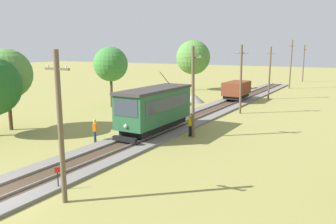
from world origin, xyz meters
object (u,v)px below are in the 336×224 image
(trackside_signal_marker, at_px, (58,177))
(utility_pole_foreground, at_px, (60,127))
(tree_left_far, at_px, (193,57))
(red_tram, at_px, (155,108))
(utility_pole_horizon, at_px, (303,63))
(utility_pole_near_tram, at_px, (193,92))
(second_worker, at_px, (191,124))
(tree_right_far, at_px, (111,64))
(utility_pole_distant, at_px, (291,64))
(gravel_pile, at_px, (194,98))
(tree_right_near, at_px, (7,74))
(utility_pole_mid, at_px, (241,79))
(track_worker, at_px, (95,129))
(freight_car, at_px, (237,90))
(utility_pole_far, at_px, (270,73))

(trackside_signal_marker, bearing_deg, utility_pole_foreground, -33.77)
(tree_left_far, bearing_deg, red_tram, -70.20)
(utility_pole_horizon, bearing_deg, utility_pole_near_tram, -90.00)
(utility_pole_foreground, distance_m, utility_pole_horizon, 67.29)
(red_tram, bearing_deg, trackside_signal_marker, -81.41)
(red_tram, relative_size, utility_pole_horizon, 1.11)
(second_worker, relative_size, tree_left_far, 0.21)
(tree_right_far, bearing_deg, utility_pole_foreground, -56.12)
(utility_pole_distant, relative_size, gravel_pile, 2.98)
(tree_right_near, bearing_deg, utility_pole_foreground, -29.07)
(utility_pole_mid, relative_size, track_worker, 4.14)
(utility_pole_distant, bearing_deg, tree_right_near, -108.37)
(utility_pole_foreground, xyz_separation_m, track_worker, (-5.82, 8.77, -2.60))
(freight_car, relative_size, second_worker, 2.91)
(utility_pole_far, bearing_deg, tree_left_far, 161.64)
(tree_left_far, bearing_deg, tree_right_far, -92.85)
(utility_pole_mid, relative_size, tree_left_far, 0.88)
(utility_pole_far, bearing_deg, utility_pole_foreground, -90.00)
(red_tram, xyz_separation_m, tree_left_far, (-10.64, 29.57, 3.30))
(freight_car, xyz_separation_m, trackside_signal_marker, (1.86, -33.01, -0.89))
(utility_pole_far, relative_size, tree_left_far, 0.86)
(utility_pole_mid, height_order, track_worker, utility_pole_mid)
(utility_pole_foreground, relative_size, track_worker, 3.90)
(trackside_signal_marker, bearing_deg, tree_right_far, 122.46)
(trackside_signal_marker, relative_size, tree_left_far, 0.14)
(utility_pole_near_tram, relative_size, tree_right_far, 1.00)
(trackside_signal_marker, bearing_deg, utility_pole_near_tram, 83.88)
(utility_pole_foreground, bearing_deg, tree_right_near, 150.93)
(red_tram, bearing_deg, second_worker, 14.01)
(red_tram, xyz_separation_m, track_worker, (-2.60, -4.43, -1.21))
(trackside_signal_marker, xyz_separation_m, second_worker, (1.05, 13.01, 0.32))
(freight_car, xyz_separation_m, utility_pole_mid, (3.23, -8.42, 2.23))
(red_tram, distance_m, track_worker, 5.28)
(track_worker, distance_m, second_worker, 7.54)
(utility_pole_horizon, height_order, trackside_signal_marker, utility_pole_horizon)
(second_worker, bearing_deg, utility_pole_horizon, 128.60)
(tree_right_near, bearing_deg, freight_car, 65.45)
(utility_pole_foreground, height_order, track_worker, utility_pole_foreground)
(utility_pole_near_tram, height_order, utility_pole_mid, utility_pole_mid)
(freight_car, distance_m, utility_pole_horizon, 33.61)
(track_worker, distance_m, tree_right_far, 16.70)
(freight_car, distance_m, trackside_signal_marker, 33.07)
(freight_car, height_order, utility_pole_distant, utility_pole_distant)
(tree_right_near, bearing_deg, utility_pole_mid, 49.05)
(red_tram, xyz_separation_m, utility_pole_far, (3.22, 24.96, 1.50))
(freight_car, xyz_separation_m, second_worker, (2.91, -20.00, -0.57))
(utility_pole_mid, distance_m, tree_right_far, 15.32)
(utility_pole_far, bearing_deg, freight_car, -127.27)
(gravel_pile, height_order, second_worker, second_worker)
(utility_pole_far, bearing_deg, utility_pole_horizon, 90.00)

